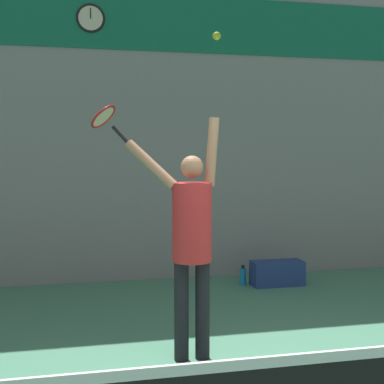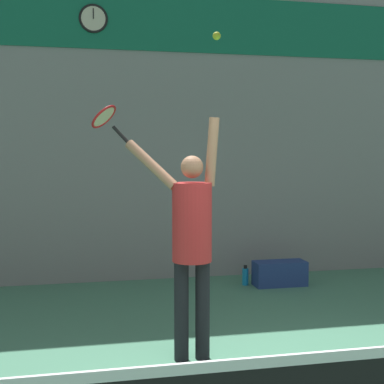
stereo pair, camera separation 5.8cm
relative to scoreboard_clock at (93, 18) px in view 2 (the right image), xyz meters
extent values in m
cube|color=gray|center=(1.19, 0.08, -1.21)|extent=(18.00, 0.10, 5.00)
cube|color=#146B4C|center=(1.19, 0.02, 0.00)|extent=(7.79, 0.02, 0.81)
cylinder|color=beige|center=(0.00, 0.00, 0.00)|extent=(0.36, 0.02, 0.36)
torus|color=black|center=(0.00, 0.00, 0.00)|extent=(0.40, 0.04, 0.40)
cube|color=black|center=(0.00, -0.01, 0.06)|extent=(0.01, 0.01, 0.14)
cylinder|color=black|center=(0.65, -3.06, -3.26)|extent=(0.13, 0.13, 0.89)
cylinder|color=black|center=(0.84, -3.06, -3.26)|extent=(0.13, 0.13, 0.89)
cylinder|color=red|center=(0.74, -3.06, -2.46)|extent=(0.35, 0.35, 0.70)
sphere|color=tan|center=(0.74, -3.06, -1.97)|extent=(0.20, 0.20, 0.20)
cylinder|color=tan|center=(0.92, -3.08, -1.84)|extent=(0.16, 0.16, 0.61)
cylinder|color=tan|center=(0.40, -2.92, -1.95)|extent=(0.46, 0.40, 0.45)
cylinder|color=black|center=(0.15, -2.73, -1.69)|extent=(0.17, 0.11, 0.18)
torus|color=red|center=(0.00, -2.64, -1.52)|extent=(0.33, 0.36, 0.22)
cylinder|color=beige|center=(0.00, -2.64, -1.52)|extent=(0.27, 0.30, 0.18)
sphere|color=#CCDB2D|center=(0.94, -3.15, -0.85)|extent=(0.07, 0.07, 0.07)
cylinder|color=#198CCC|center=(2.04, -0.58, -3.59)|extent=(0.09, 0.09, 0.23)
cylinder|color=black|center=(2.04, -0.58, -3.45)|extent=(0.05, 0.05, 0.04)
cube|color=navy|center=(2.50, -0.71, -3.54)|extent=(0.73, 0.31, 0.34)
camera|label=1|loc=(-0.29, -7.64, -1.85)|focal=50.00mm
camera|label=2|loc=(-0.23, -7.65, -1.85)|focal=50.00mm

